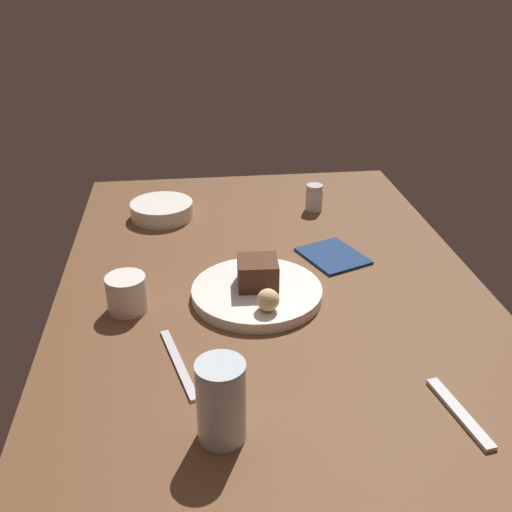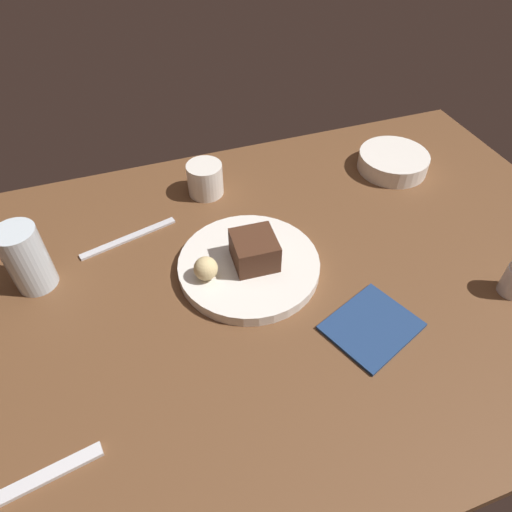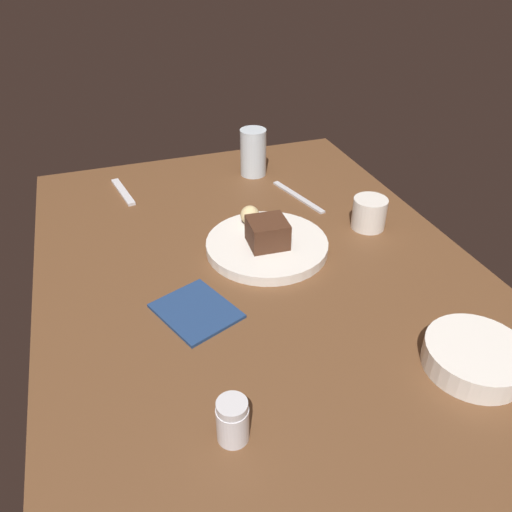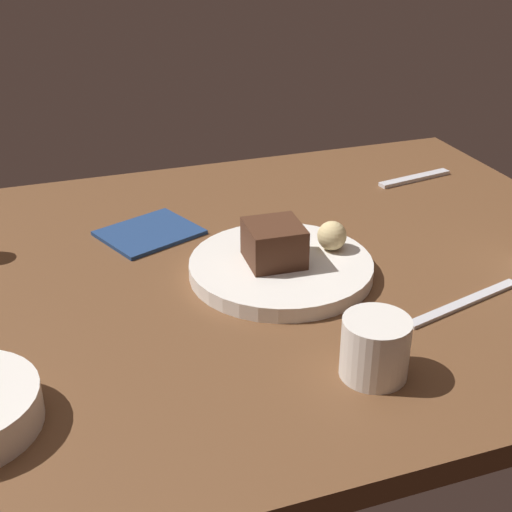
% 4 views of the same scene
% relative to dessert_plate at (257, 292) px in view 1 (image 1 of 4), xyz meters
% --- Properties ---
extents(dining_table, '(1.20, 0.84, 0.03)m').
position_rel_dessert_plate_xyz_m(dining_table, '(-0.07, 0.03, -0.03)').
color(dining_table, brown).
rests_on(dining_table, ground).
extents(dessert_plate, '(0.25, 0.25, 0.02)m').
position_rel_dessert_plate_xyz_m(dessert_plate, '(0.00, 0.00, 0.00)').
color(dessert_plate, white).
rests_on(dessert_plate, dining_table).
extents(chocolate_cake_slice, '(0.08, 0.08, 0.05)m').
position_rel_dessert_plate_xyz_m(chocolate_cake_slice, '(-0.01, 0.00, 0.04)').
color(chocolate_cake_slice, '#472819').
rests_on(chocolate_cake_slice, dessert_plate).
extents(bread_roll, '(0.04, 0.04, 0.04)m').
position_rel_dessert_plate_xyz_m(bread_roll, '(0.08, 0.01, 0.03)').
color(bread_roll, '#DBC184').
rests_on(bread_roll, dessert_plate).
extents(salt_shaker, '(0.04, 0.04, 0.07)m').
position_rel_dessert_plate_xyz_m(salt_shaker, '(-0.40, 0.20, 0.02)').
color(salt_shaker, silver).
rests_on(salt_shaker, dining_table).
extents(water_glass, '(0.07, 0.07, 0.12)m').
position_rel_dessert_plate_xyz_m(water_glass, '(0.36, -0.09, 0.05)').
color(water_glass, silver).
rests_on(water_glass, dining_table).
extents(side_bowl, '(0.15, 0.15, 0.04)m').
position_rel_dessert_plate_xyz_m(side_bowl, '(-0.40, -0.19, 0.01)').
color(side_bowl, white).
rests_on(side_bowl, dining_table).
extents(coffee_cup, '(0.07, 0.07, 0.07)m').
position_rel_dessert_plate_xyz_m(coffee_cup, '(0.01, -0.24, 0.02)').
color(coffee_cup, silver).
rests_on(coffee_cup, dining_table).
extents(dessert_spoon, '(0.15, 0.04, 0.01)m').
position_rel_dessert_plate_xyz_m(dessert_spoon, '(0.36, 0.25, -0.01)').
color(dessert_spoon, silver).
rests_on(dessert_spoon, dining_table).
extents(butter_knife, '(0.19, 0.06, 0.01)m').
position_rel_dessert_plate_xyz_m(butter_knife, '(0.19, -0.15, -0.01)').
color(butter_knife, silver).
rests_on(butter_knife, dining_table).
extents(folded_napkin, '(0.17, 0.16, 0.01)m').
position_rel_dessert_plate_xyz_m(folded_napkin, '(-0.14, 0.18, -0.01)').
color(folded_napkin, navy).
rests_on(folded_napkin, dining_table).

